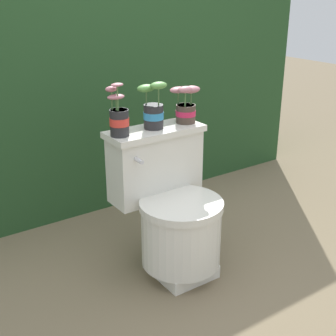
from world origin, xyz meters
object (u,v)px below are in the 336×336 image
at_px(potted_plant_left, 119,118).
at_px(potted_plant_middle, 186,106).
at_px(potted_plant_midleft, 153,109).
at_px(toilet, 172,209).

distance_m(potted_plant_left, potted_plant_middle, 0.38).
relative_size(potted_plant_left, potted_plant_midleft, 1.09).
distance_m(toilet, potted_plant_midleft, 0.49).
bearing_deg(toilet, potted_plant_midleft, 91.34).
xyz_separation_m(toilet, potted_plant_left, (-0.20, 0.14, 0.46)).
distance_m(toilet, potted_plant_left, 0.52).
height_order(potted_plant_left, potted_plant_middle, potted_plant_left).
height_order(potted_plant_left, potted_plant_midleft, potted_plant_left).
distance_m(potted_plant_left, potted_plant_midleft, 0.19).
xyz_separation_m(potted_plant_midleft, potted_plant_middle, (0.18, -0.01, -0.01)).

